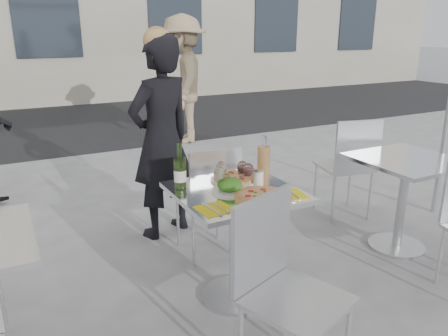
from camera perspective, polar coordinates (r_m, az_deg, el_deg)
name	(u,v)px	position (r m, az deg, el deg)	size (l,w,h in m)	color
ground	(235,297)	(3.00, 1.38, -16.44)	(80.00, 80.00, 0.00)	slate
street_asphalt	(71,122)	(8.92, -19.35, 5.71)	(24.00, 5.00, 0.00)	black
main_table	(235,222)	(2.74, 1.46, -7.05)	(0.72, 0.72, 0.75)	#B7BABF
side_table_right	(404,184)	(3.66, 22.48, -1.99)	(0.72, 0.72, 0.75)	#B7BABF
chair_far	(210,194)	(3.24, -1.80, -3.36)	(0.42, 0.43, 0.88)	silver
chair_near	(280,277)	(2.16, 7.34, -13.90)	(0.55, 0.56, 0.94)	silver
side_chair_rfar	(350,160)	(4.09, 16.15, 0.96)	(0.52, 0.53, 0.95)	silver
woman_diner	(162,139)	(3.60, -8.16, 3.74)	(0.61, 0.40, 1.66)	black
pedestrian_b	(183,80)	(6.80, -5.33, 11.37)	(1.24, 0.71, 1.91)	#9C8564
pizza_near	(264,197)	(2.54, 5.19, -3.77)	(0.33, 0.33, 0.02)	#E6AD59
pizza_far	(234,178)	(2.82, 1.33, -1.36)	(0.31, 0.31, 0.03)	white
salad_plate	(230,186)	(2.62, 0.75, -2.37)	(0.22, 0.22, 0.09)	white
wine_bottle	(180,172)	(2.65, -5.77, -0.49)	(0.07, 0.08, 0.29)	#34531F
carafe	(264,162)	(2.83, 5.19, 0.80)	(0.08, 0.08, 0.29)	tan
sugar_shaker	(258,177)	(2.74, 4.50, -1.19)	(0.06, 0.06, 0.11)	white
wineglass_white_a	(219,175)	(2.60, -0.63, -0.86)	(0.07, 0.07, 0.16)	white
wineglass_white_b	(222,169)	(2.71, -0.31, -0.11)	(0.07, 0.07, 0.16)	white
wineglass_red_a	(248,171)	(2.67, 3.20, -0.38)	(0.07, 0.07, 0.16)	white
wineglass_red_b	(242,168)	(2.72, 2.41, -0.04)	(0.07, 0.07, 0.16)	white
napkin_left	(215,209)	(2.38, -1.20, -5.33)	(0.20, 0.20, 0.01)	yellow
napkin_right	(289,195)	(2.61, 8.47, -3.46)	(0.21, 0.21, 0.01)	yellow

